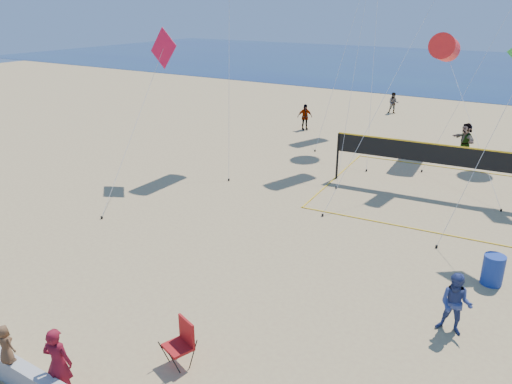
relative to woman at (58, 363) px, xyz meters
The scene contains 13 objects.
ground 3.00m from the woman, 69.34° to the left, with size 120.00×120.00×0.00m, color tan.
ocean 64.71m from the woman, 89.10° to the left, with size 140.00×50.00×0.03m, color navy.
woman is the anchor object (origin of this frame).
toddler 1.26m from the woman, 163.14° to the right, with size 0.43×0.28×0.89m, color brown.
bystander_a 9.21m from the woman, 45.39° to the left, with size 0.80×0.62×1.64m, color navy.
far_person_0 24.57m from the woman, 104.84° to the left, with size 0.98×0.41×1.66m, color gray.
far_person_1 22.97m from the woman, 80.71° to the left, with size 1.73×0.55×1.86m, color gray.
far_person_3 31.95m from the woman, 95.40° to the left, with size 0.75×0.58×1.54m, color gray.
camp_chair 2.60m from the woman, 54.72° to the left, with size 0.75×0.87×1.24m.
trash_barrel 11.85m from the woman, 54.05° to the left, with size 0.61×0.61×0.91m, color navy.
volleyball_net 16.59m from the woman, 78.20° to the left, with size 8.97×8.83×2.23m.
kite_3 15.10m from the woman, 122.34° to the left, with size 2.26×5.75×6.77m.
kite_10 23.16m from the woman, 84.74° to the left, with size 5.20×8.52×6.41m.
Camera 1 is at (6.81, -7.60, 7.74)m, focal length 35.00 mm.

